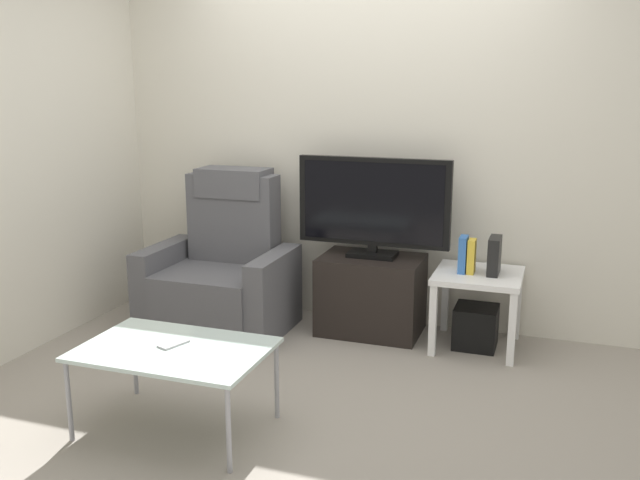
{
  "coord_description": "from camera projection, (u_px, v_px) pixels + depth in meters",
  "views": [
    {
      "loc": [
        1.26,
        -3.52,
        1.69
      ],
      "look_at": [
        -0.14,
        0.5,
        0.7
      ],
      "focal_mm": 38.88,
      "sensor_mm": 36.0,
      "label": 1
    }
  ],
  "objects": [
    {
      "name": "cell_phone",
      "position": [
        174.0,
        344.0,
        3.37
      ],
      "size": [
        0.12,
        0.16,
        0.01
      ],
      "primitive_type": "cube",
      "rotation": [
        0.0,
        0.0,
        -0.35
      ],
      "color": "#B7B7BC",
      "rests_on": "coffee_table"
    },
    {
      "name": "television",
      "position": [
        373.0,
        205.0,
        4.57
      ],
      "size": [
        1.03,
        0.2,
        0.66
      ],
      "color": "black",
      "rests_on": "tv_stand"
    },
    {
      "name": "tv_stand",
      "position": [
        371.0,
        294.0,
        4.69
      ],
      "size": [
        0.68,
        0.47,
        0.53
      ],
      "color": "black",
      "rests_on": "ground"
    },
    {
      "name": "coffee_table",
      "position": [
        174.0,
        353.0,
        3.35
      ],
      "size": [
        0.9,
        0.6,
        0.43
      ],
      "color": "#B2C6C1",
      "rests_on": "ground"
    },
    {
      "name": "side_table",
      "position": [
        478.0,
        285.0,
        4.4
      ],
      "size": [
        0.54,
        0.54,
        0.5
      ],
      "color": "white",
      "rests_on": "ground"
    },
    {
      "name": "book_middle",
      "position": [
        472.0,
        256.0,
        4.35
      ],
      "size": [
        0.05,
        0.1,
        0.22
      ],
      "primitive_type": "cube",
      "color": "gold",
      "rests_on": "side_table"
    },
    {
      "name": "ground_plane",
      "position": [
        315.0,
        377.0,
        4.02
      ],
      "size": [
        6.4,
        6.4,
        0.0
      ],
      "primitive_type": "plane",
      "color": "gray"
    },
    {
      "name": "wall_side",
      "position": [
        32.0,
        143.0,
        4.33
      ],
      "size": [
        0.06,
        4.48,
        2.6
      ],
      "primitive_type": "cube",
      "color": "beige",
      "rests_on": "ground"
    },
    {
      "name": "subwoofer_box",
      "position": [
        476.0,
        327.0,
        4.46
      ],
      "size": [
        0.27,
        0.27,
        0.27
      ],
      "primitive_type": "cube",
      "color": "black",
      "rests_on": "ground"
    },
    {
      "name": "book_leftmost",
      "position": [
        463.0,
        254.0,
        4.37
      ],
      "size": [
        0.05,
        0.12,
        0.23
      ],
      "primitive_type": "cube",
      "color": "#3366B2",
      "rests_on": "side_table"
    },
    {
      "name": "game_console",
      "position": [
        494.0,
        256.0,
        4.33
      ],
      "size": [
        0.07,
        0.2,
        0.24
      ],
      "primitive_type": "cube",
      "color": "black",
      "rests_on": "side_table"
    },
    {
      "name": "wall_back",
      "position": [
        370.0,
        137.0,
        4.77
      ],
      "size": [
        6.4,
        0.06,
        2.6
      ],
      "primitive_type": "cube",
      "color": "beige",
      "rests_on": "ground"
    },
    {
      "name": "recliner_armchair",
      "position": [
        222.0,
        273.0,
        4.81
      ],
      "size": [
        0.98,
        0.78,
        1.08
      ],
      "rotation": [
        0.0,
        0.0,
        0.14
      ],
      "color": "#515156",
      "rests_on": "ground"
    }
  ]
}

